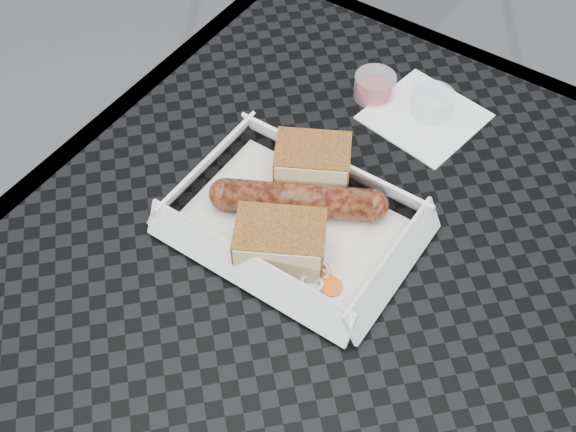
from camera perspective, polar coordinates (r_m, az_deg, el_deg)
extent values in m
cube|color=black|center=(0.72, 6.90, -6.36)|extent=(0.80, 0.80, 0.01)
cube|color=black|center=(0.98, 18.31, 9.87)|extent=(0.80, 0.03, 0.03)
cube|color=black|center=(0.89, -15.33, 5.58)|extent=(0.03, 0.80, 0.03)
cylinder|color=black|center=(1.31, -0.30, 3.26)|extent=(0.03, 0.03, 0.73)
cube|color=white|center=(0.76, 0.42, -0.81)|extent=(0.22, 0.15, 0.00)
cylinder|color=brown|center=(0.75, 0.82, 1.27)|extent=(0.15, 0.10, 0.04)
sphere|color=brown|center=(0.75, 6.66, 0.82)|extent=(0.04, 0.04, 0.04)
sphere|color=brown|center=(0.76, -4.97, 1.70)|extent=(0.04, 0.04, 0.04)
cube|color=brown|center=(0.78, 1.94, 4.12)|extent=(0.10, 0.09, 0.05)
cube|color=brown|center=(0.72, -0.63, -2.03)|extent=(0.11, 0.09, 0.05)
cylinder|color=#EF550A|center=(0.72, 2.34, -4.75)|extent=(0.02, 0.02, 0.00)
torus|color=white|center=(0.71, 2.63, -5.36)|extent=(0.02, 0.02, 0.00)
cube|color=#B2D17F|center=(0.72, 3.17, -5.04)|extent=(0.02, 0.02, 0.00)
cube|color=white|center=(0.88, 10.73, 7.73)|extent=(0.14, 0.14, 0.00)
cylinder|color=maroon|center=(0.89, 6.86, 10.14)|extent=(0.05, 0.05, 0.03)
cylinder|color=silver|center=(0.88, 11.35, 8.70)|extent=(0.05, 0.05, 0.03)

